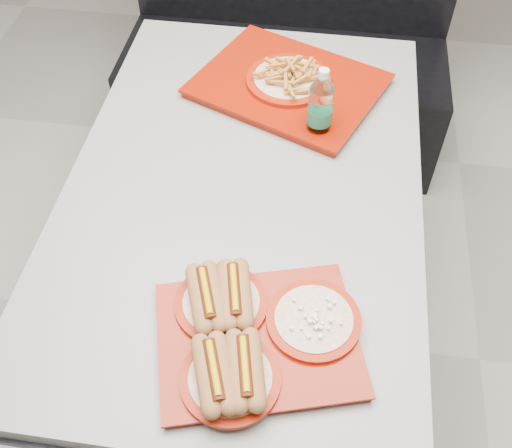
# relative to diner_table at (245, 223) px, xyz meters

# --- Properties ---
(ground) EXTENTS (6.00, 6.00, 0.00)m
(ground) POSITION_rel_diner_table_xyz_m (0.00, 0.00, -0.58)
(ground) COLOR #A29D91
(ground) RESTS_ON ground
(diner_table) EXTENTS (0.92, 1.42, 0.75)m
(diner_table) POSITION_rel_diner_table_xyz_m (0.00, 0.00, 0.00)
(diner_table) COLOR black
(diner_table) RESTS_ON ground
(booth_bench) EXTENTS (1.30, 0.57, 1.35)m
(booth_bench) POSITION_rel_diner_table_xyz_m (0.00, 1.09, -0.18)
(booth_bench) COLOR black
(booth_bench) RESTS_ON ground
(tray_near) EXTENTS (0.48, 0.42, 0.09)m
(tray_near) POSITION_rel_diner_table_xyz_m (0.08, -0.45, 0.20)
(tray_near) COLOR maroon
(tray_near) RESTS_ON diner_table
(tray_far) EXTENTS (0.62, 0.56, 0.10)m
(tray_far) POSITION_rel_diner_table_xyz_m (0.07, 0.39, 0.19)
(tray_far) COLOR maroon
(tray_far) RESTS_ON diner_table
(water_bottle) EXTENTS (0.07, 0.07, 0.21)m
(water_bottle) POSITION_rel_diner_table_xyz_m (0.17, 0.21, 0.26)
(water_bottle) COLOR silver
(water_bottle) RESTS_ON diner_table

